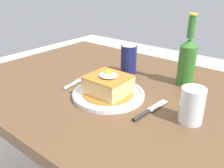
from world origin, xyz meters
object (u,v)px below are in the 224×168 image
object	(u,v)px
main_plate	(108,94)
drinking_glass	(192,108)
fork	(74,83)
knife	(146,112)
soda_can	(129,60)
beer_bottle_green	(187,59)

from	to	relation	value
main_plate	drinking_glass	bearing A→B (deg)	5.13
fork	knife	distance (m)	0.33
main_plate	fork	size ratio (longest dim) A/B	1.76
main_plate	drinking_glass	xyz separation A→B (m)	(0.28, 0.03, 0.04)
soda_can	drinking_glass	bearing A→B (deg)	-28.55
main_plate	fork	bearing A→B (deg)	-177.37
knife	beer_bottle_green	world-z (taller)	beer_bottle_green
knife	beer_bottle_green	size ratio (longest dim) A/B	0.62
main_plate	drinking_glass	world-z (taller)	drinking_glass
soda_can	drinking_glass	world-z (taller)	soda_can
knife	beer_bottle_green	xyz separation A→B (m)	(-0.00, 0.28, 0.09)
knife	soda_can	size ratio (longest dim) A/B	1.34
beer_bottle_green	drinking_glass	xyz separation A→B (m)	(0.12, -0.24, -0.05)
main_plate	beer_bottle_green	size ratio (longest dim) A/B	0.94
fork	beer_bottle_green	size ratio (longest dim) A/B	0.53
soda_can	drinking_glass	size ratio (longest dim) A/B	1.18
main_plate	beer_bottle_green	world-z (taller)	beer_bottle_green
fork	soda_can	world-z (taller)	soda_can
fork	soda_can	size ratio (longest dim) A/B	1.14
soda_can	beer_bottle_green	world-z (taller)	beer_bottle_green
knife	drinking_glass	world-z (taller)	drinking_glass
knife	soda_can	xyz separation A→B (m)	(-0.24, 0.24, 0.06)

